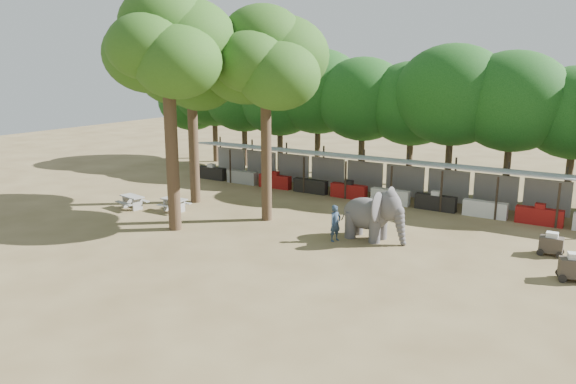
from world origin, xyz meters
The scene contains 12 objects.
ground centered at (0.00, 0.00, 0.00)m, with size 100.00×100.00×0.00m, color brown.
vendor_stalls centered at (0.00, 13.84, 1.18)m, with size 28.00×2.99×2.80m.
yard_tree_left centered at (-9.13, 7.19, 8.20)m, with size 7.10×6.90×11.02m.
yard_tree_center centered at (-6.13, 2.19, 9.21)m, with size 7.10×6.90×12.04m.
yard_tree_back centered at (-3.13, 6.19, 8.54)m, with size 7.10×6.90×11.36m.
backdrop_trees centered at (0.00, 19.00, 5.51)m, with size 46.46×5.95×8.33m.
elephant centered at (3.37, 5.82, 1.29)m, with size 3.39×2.59×2.58m.
handler centered at (1.90, 4.66, 0.89)m, with size 0.64×0.43×1.77m, color #26384C.
picnic_table_near centered at (-11.05, 3.77, 0.51)m, with size 1.77×1.65×0.77m.
picnic_table_far centered at (-8.54, 4.63, 0.49)m, with size 1.55×1.40×0.76m.
cart_front centered at (12.21, 5.11, 0.57)m, with size 1.34×1.05×1.15m.
cart_back centered at (11.03, 7.96, 0.52)m, with size 1.10×0.74×1.06m.
Camera 1 is at (13.72, -18.49, 8.42)m, focal length 35.00 mm.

